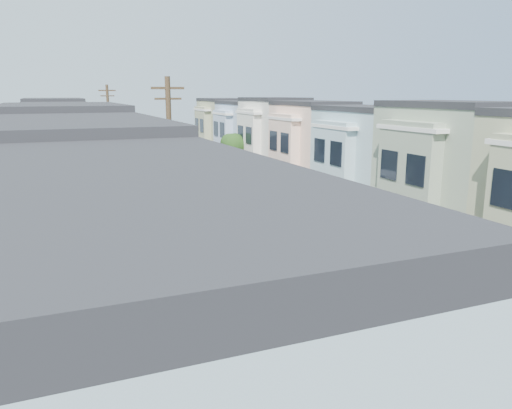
{
  "coord_description": "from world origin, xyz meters",
  "views": [
    {
      "loc": [
        -11.74,
        -22.28,
        9.38
      ],
      "look_at": [
        0.47,
        7.3,
        2.2
      ],
      "focal_mm": 35.0,
      "sensor_mm": 36.0,
      "label": 1
    }
  ],
  "objects_px": {
    "lead_sedan": "(206,187)",
    "parked_left_d": "(163,222)",
    "tree_c": "(151,170)",
    "parked_right_a": "(462,290)",
    "fedex_truck": "(244,195)",
    "parked_left_c": "(221,283)",
    "utility_pole_far": "(110,137)",
    "tree_e": "(105,139)",
    "parked_left_b": "(270,339)",
    "tree_far_r": "(233,146)",
    "utility_pole_near": "(171,180)",
    "tree_b": "(204,202)",
    "parked_right_c": "(254,191)",
    "parked_right_b": "(392,258)",
    "tree_d": "(127,153)",
    "parked_right_d": "(223,176)",
    "tree_a": "(317,301)"
  },
  "relations": [
    {
      "from": "lead_sedan",
      "to": "parked_left_d",
      "type": "height_order",
      "value": "lead_sedan"
    },
    {
      "from": "tree_c",
      "to": "parked_right_a",
      "type": "relative_size",
      "value": 1.72
    },
    {
      "from": "fedex_truck",
      "to": "parked_left_c",
      "type": "bearing_deg",
      "value": -108.99
    },
    {
      "from": "tree_c",
      "to": "utility_pole_far",
      "type": "height_order",
      "value": "utility_pole_far"
    },
    {
      "from": "tree_e",
      "to": "parked_left_d",
      "type": "xyz_separation_m",
      "value": [
        1.4,
        -21.44,
        -3.94
      ]
    },
    {
      "from": "tree_e",
      "to": "lead_sedan",
      "type": "height_order",
      "value": "tree_e"
    },
    {
      "from": "parked_left_d",
      "to": "parked_left_c",
      "type": "bearing_deg",
      "value": -85.37
    },
    {
      "from": "parked_left_b",
      "to": "parked_left_d",
      "type": "height_order",
      "value": "parked_left_d"
    },
    {
      "from": "parked_left_c",
      "to": "utility_pole_far",
      "type": "bearing_deg",
      "value": 94.19
    },
    {
      "from": "tree_far_r",
      "to": "lead_sedan",
      "type": "relative_size",
      "value": 1.31
    },
    {
      "from": "utility_pole_near",
      "to": "parked_left_c",
      "type": "bearing_deg",
      "value": -67.87
    },
    {
      "from": "tree_b",
      "to": "parked_right_c",
      "type": "xyz_separation_m",
      "value": [
        11.2,
        22.26,
        -4.46
      ]
    },
    {
      "from": "tree_c",
      "to": "parked_right_c",
      "type": "height_order",
      "value": "tree_c"
    },
    {
      "from": "fedex_truck",
      "to": "parked_left_b",
      "type": "bearing_deg",
      "value": -102.6
    },
    {
      "from": "parked_right_a",
      "to": "tree_far_r",
      "type": "bearing_deg",
      "value": 88.71
    },
    {
      "from": "utility_pole_far",
      "to": "parked_right_b",
      "type": "height_order",
      "value": "utility_pole_far"
    },
    {
      "from": "parked_left_b",
      "to": "parked_right_a",
      "type": "bearing_deg",
      "value": 7.28
    },
    {
      "from": "parked_left_d",
      "to": "parked_right_a",
      "type": "xyz_separation_m",
      "value": [
        9.8,
        -17.56,
        0.07
      ]
    },
    {
      "from": "tree_d",
      "to": "parked_left_d",
      "type": "bearing_deg",
      "value": -76.7
    },
    {
      "from": "parked_left_c",
      "to": "parked_left_d",
      "type": "distance_m",
      "value": 12.65
    },
    {
      "from": "parked_left_b",
      "to": "tree_b",
      "type": "bearing_deg",
      "value": 115.93
    },
    {
      "from": "utility_pole_near",
      "to": "lead_sedan",
      "type": "distance_m",
      "value": 22.69
    },
    {
      "from": "lead_sedan",
      "to": "parked_right_d",
      "type": "height_order",
      "value": "parked_right_d"
    },
    {
      "from": "lead_sedan",
      "to": "parked_left_c",
      "type": "bearing_deg",
      "value": -109.04
    },
    {
      "from": "tree_e",
      "to": "parked_left_c",
      "type": "relative_size",
      "value": 1.59
    },
    {
      "from": "utility_pole_far",
      "to": "tree_c",
      "type": "bearing_deg",
      "value": -90.01
    },
    {
      "from": "utility_pole_near",
      "to": "parked_right_d",
      "type": "bearing_deg",
      "value": 65.99
    },
    {
      "from": "tree_b",
      "to": "tree_e",
      "type": "bearing_deg",
      "value": 90.0
    },
    {
      "from": "tree_a",
      "to": "parked_right_c",
      "type": "bearing_deg",
      "value": 70.35
    },
    {
      "from": "tree_d",
      "to": "utility_pole_near",
      "type": "distance_m",
      "value": 15.14
    },
    {
      "from": "tree_d",
      "to": "parked_right_c",
      "type": "height_order",
      "value": "tree_d"
    },
    {
      "from": "fedex_truck",
      "to": "parked_right_b",
      "type": "relative_size",
      "value": 1.53
    },
    {
      "from": "parked_left_c",
      "to": "parked_left_b",
      "type": "bearing_deg",
      "value": -88.53
    },
    {
      "from": "tree_c",
      "to": "parked_left_d",
      "type": "xyz_separation_m",
      "value": [
        1.4,
        3.8,
        -4.24
      ]
    },
    {
      "from": "tree_d",
      "to": "parked_left_c",
      "type": "distance_m",
      "value": 19.08
    },
    {
      "from": "tree_far_r",
      "to": "parked_right_a",
      "type": "xyz_separation_m",
      "value": [
        -1.99,
        -35.83,
        -2.94
      ]
    },
    {
      "from": "tree_d",
      "to": "tree_e",
      "type": "bearing_deg",
      "value": 90.0
    },
    {
      "from": "fedex_truck",
      "to": "parked_left_d",
      "type": "xyz_separation_m",
      "value": [
        -6.73,
        -1.84,
        -1.0
      ]
    },
    {
      "from": "parked_left_d",
      "to": "parked_right_a",
      "type": "height_order",
      "value": "parked_right_a"
    },
    {
      "from": "lead_sedan",
      "to": "parked_left_c",
      "type": "distance_m",
      "value": 25.08
    },
    {
      "from": "lead_sedan",
      "to": "parked_right_a",
      "type": "bearing_deg",
      "value": -87.5
    },
    {
      "from": "tree_c",
      "to": "parked_left_d",
      "type": "distance_m",
      "value": 5.86
    },
    {
      "from": "tree_far_r",
      "to": "parked_left_d",
      "type": "height_order",
      "value": "tree_far_r"
    },
    {
      "from": "fedex_truck",
      "to": "utility_pole_far",
      "type": "bearing_deg",
      "value": 124.43
    },
    {
      "from": "tree_b",
      "to": "tree_e",
      "type": "relative_size",
      "value": 1.08
    },
    {
      "from": "tree_a",
      "to": "parked_right_b",
      "type": "distance_m",
      "value": 16.55
    },
    {
      "from": "parked_right_a",
      "to": "parked_right_b",
      "type": "xyz_separation_m",
      "value": [
        0.0,
        5.05,
        -0.05
      ]
    },
    {
      "from": "tree_c",
      "to": "tree_e",
      "type": "bearing_deg",
      "value": 90.0
    },
    {
      "from": "utility_pole_far",
      "to": "tree_e",
      "type": "bearing_deg",
      "value": 90.02
    },
    {
      "from": "utility_pole_far",
      "to": "parked_right_a",
      "type": "bearing_deg",
      "value": -71.94
    }
  ]
}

